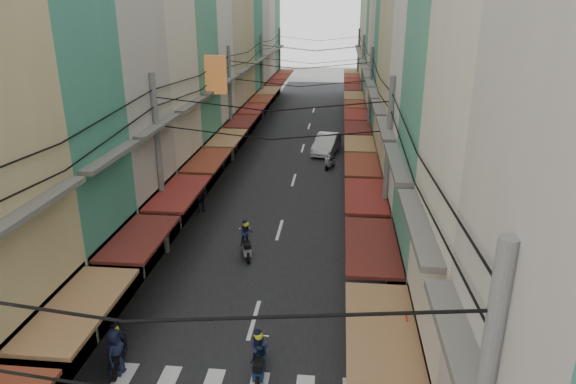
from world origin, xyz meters
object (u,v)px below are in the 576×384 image
Objects in this scene: white_car at (326,153)px; market_umbrella at (442,382)px; traffic_sign at (404,342)px; bicycle at (468,341)px.

white_car is 2.36× the size of market_umbrella.
bicycle is at bearing 52.17° from traffic_sign.
traffic_sign reaches higher than market_umbrella.
bicycle is 0.54× the size of traffic_sign.
market_umbrella is (-1.87, -4.56, 1.95)m from bicycle.
white_car is at bearing 97.55° from market_umbrella.
market_umbrella is at bearing -72.75° from white_car.
market_umbrella is at bearing -51.33° from traffic_sign.
white_car is 1.68× the size of traffic_sign.
traffic_sign is at bearing 126.16° from bicycle.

